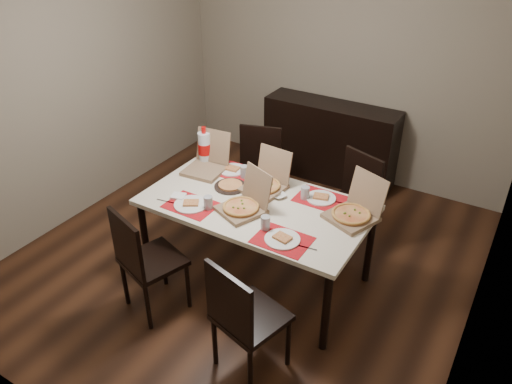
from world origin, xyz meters
The scene contains 20 objects.
ground centered at (0.00, 0.00, -0.01)m, with size 3.80×4.00×0.02m, color #3E2113.
room_walls centered at (0.00, 0.43, 1.73)m, with size 3.84×4.02×2.62m.
sideboard centered at (0.00, 1.78, 0.45)m, with size 1.50×0.40×0.90m, color black.
dining_table centered at (0.20, -0.17, 0.68)m, with size 1.80×1.00×0.75m.
chair_near_left centered at (-0.31, -0.96, 0.51)m, with size 0.53×0.53×0.93m.
chair_near_right centered at (0.65, -1.08, 0.51)m, with size 0.52×0.52×0.93m.
chair_far_left centered at (-0.30, 0.69, 0.51)m, with size 0.53×0.53×0.93m.
chair_far_right centered at (0.71, 0.65, 0.51)m, with size 0.54×0.54×0.93m.
setting_near_left centered at (-0.20, -0.46, 0.77)m, with size 0.49×0.30×0.11m.
setting_near_right centered at (0.58, -0.49, 0.77)m, with size 0.47×0.30×0.11m.
setting_far_left centered at (-0.23, 0.17, 0.77)m, with size 0.44×0.30×0.11m.
setting_far_right centered at (0.59, 0.13, 0.77)m, with size 0.48×0.30×0.11m.
napkin_loose centered at (0.20, -0.20, 0.76)m, with size 0.12×0.11×0.02m, color white.
pizza_box_center centered at (0.18, -0.32, 0.80)m, with size 0.42×0.44×0.32m.
pizza_box_right centered at (0.95, 0.03, 0.80)m, with size 0.44×0.46×0.33m.
pizza_box_left centered at (-0.46, 0.07, 0.81)m, with size 0.36×0.39×0.33m.
pizza_box_extra centered at (0.15, 0.06, 0.80)m, with size 0.35×0.38×0.32m.
faina_plate centered at (-0.11, -0.07, 0.76)m, with size 0.27×0.27×0.03m.
dip_bowl centered at (0.32, 0.00, 0.76)m, with size 0.11×0.11×0.03m, color white.
soda_bottle centered at (-0.56, 0.18, 0.90)m, with size 0.12×0.12×0.35m.
Camera 1 is at (1.94, -3.06, 2.88)m, focal length 35.00 mm.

